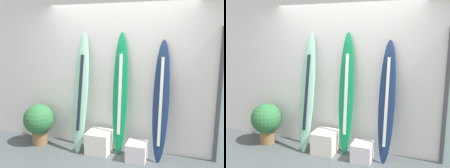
% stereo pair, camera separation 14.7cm
% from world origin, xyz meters
% --- Properties ---
extents(wall_back, '(7.20, 0.20, 2.80)m').
position_xyz_m(wall_back, '(0.00, 1.30, 1.40)').
color(wall_back, silver).
rests_on(wall_back, ground).
extents(surfboard_seafoam, '(0.26, 0.47, 2.04)m').
position_xyz_m(surfboard_seafoam, '(-0.59, 0.93, 1.02)').
color(surfboard_seafoam, '#84C4AA').
rests_on(surfboard_seafoam, ground).
extents(surfboard_emerald, '(0.26, 0.29, 2.04)m').
position_xyz_m(surfboard_emerald, '(0.08, 1.03, 1.00)').
color(surfboard_emerald, '#118449').
rests_on(surfboard_emerald, ground).
extents(surfboard_navy, '(0.26, 0.36, 1.92)m').
position_xyz_m(surfboard_navy, '(0.76, 0.99, 0.96)').
color(surfboard_navy, navy).
rests_on(surfboard_navy, ground).
extents(display_block_left, '(0.33, 0.33, 0.29)m').
position_xyz_m(display_block_left, '(0.42, 0.84, 0.15)').
color(display_block_left, silver).
rests_on(display_block_left, ground).
extents(display_block_center, '(0.39, 0.39, 0.37)m').
position_xyz_m(display_block_center, '(-0.25, 0.91, 0.18)').
color(display_block_center, white).
rests_on(display_block_center, ground).
extents(potted_plant, '(0.55, 0.55, 0.75)m').
position_xyz_m(potted_plant, '(-1.42, 0.88, 0.44)').
color(potted_plant, olive).
rests_on(potted_plant, ground).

